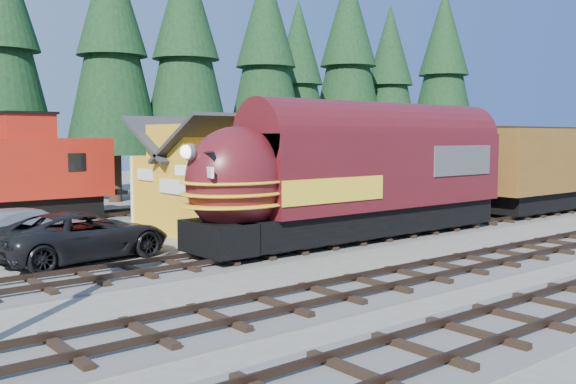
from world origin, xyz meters
TOP-DOWN VIEW (x-y plane):
  - ground at (0.00, 0.00)m, footprint 120.00×120.00m
  - track_siding at (10.00, 4.00)m, footprint 68.00×3.20m
  - track_spur at (-10.00, 18.00)m, footprint 32.00×3.20m
  - depot at (-0.00, 10.50)m, footprint 12.80×7.00m
  - conifer_backdrop at (3.00, 24.99)m, footprint 78.85×24.21m
  - locomotive at (-1.04, 4.00)m, footprint 15.98×3.18m
  - boxcar at (15.83, 4.00)m, footprint 13.99×3.00m
  - caboose at (-10.29, 18.00)m, footprint 9.75×2.83m
  - pickup_truck_a at (-10.83, 7.46)m, footprint 6.53×3.68m
  - pickup_truck_b at (-11.96, 9.96)m, footprint 6.38×4.22m

SIDE VIEW (x-z plane):
  - ground at x=0.00m, z-range 0.00..0.00m
  - track_siding at x=10.00m, z-range -0.11..0.22m
  - track_spur at x=-10.00m, z-range -0.11..0.22m
  - pickup_truck_b at x=-11.96m, z-range 0.00..1.72m
  - pickup_truck_a at x=-10.83m, z-range 0.00..1.72m
  - caboose at x=-10.29m, z-range -0.01..5.06m
  - locomotive at x=-1.04m, z-range 0.37..4.71m
  - boxcar at x=15.83m, z-range 0.45..4.84m
  - depot at x=0.00m, z-range 0.31..5.61m
  - conifer_backdrop at x=3.00m, z-range 1.96..19.31m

